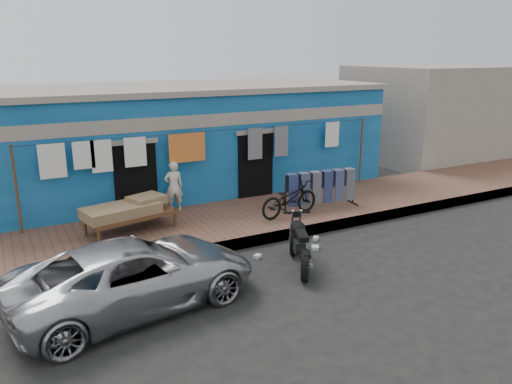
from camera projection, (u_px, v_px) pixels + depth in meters
name	position (u px, v px, depth m)	size (l,w,h in m)	color
ground	(301.00, 268.00, 10.37)	(80.00, 80.00, 0.00)	black
sidewalk	(238.00, 221.00, 12.89)	(28.00, 3.00, 0.25)	brown
curb	(265.00, 239.00, 11.66)	(28.00, 0.10, 0.25)	gray
building	(182.00, 139.00, 15.86)	(12.20, 5.20, 3.36)	#114C85
neighbor_right	(432.00, 113.00, 20.79)	(6.00, 5.00, 3.80)	#9E9384
clothesline	(192.00, 151.00, 13.17)	(10.06, 0.06, 2.10)	brown
car	(135.00, 274.00, 8.66)	(2.00, 4.39, 1.24)	#AEAEB3
seated_person	(174.00, 187.00, 13.11)	(0.49, 0.32, 1.35)	beige
bicycle	(289.00, 195.00, 12.77)	(0.61, 1.73, 1.12)	black
motorcycle	(300.00, 243.00, 10.29)	(1.17, 1.74, 1.06)	black
charpoy	(131.00, 216.00, 11.71)	(2.34, 1.46, 0.73)	brown
jeans_rack	(320.00, 189.00, 13.46)	(2.22, 0.68, 1.05)	black
litter_a	(258.00, 256.00, 10.87)	(0.17, 0.13, 0.08)	silver
litter_b	(316.00, 238.00, 11.93)	(0.15, 0.11, 0.08)	silver
litter_c	(315.00, 248.00, 11.34)	(0.20, 0.16, 0.08)	silver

